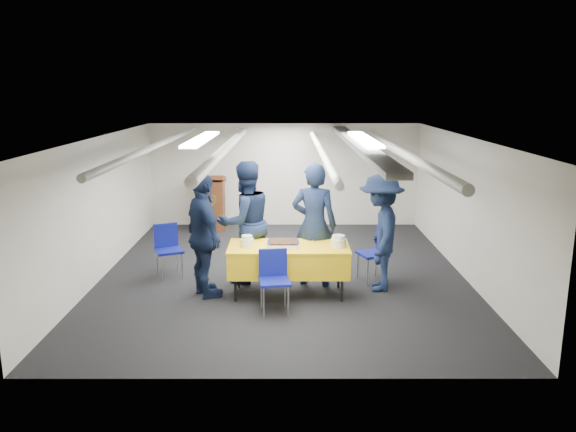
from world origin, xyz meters
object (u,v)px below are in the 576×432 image
object	(u,v)px
chair_near	(274,274)
sailor_c	(204,236)
sheet_cake	(283,243)
chair_right	(377,249)
sailor_d	(380,232)
sailor_a	(314,225)
serving_table	(289,259)
podium	(211,202)
chair_left	(168,245)
sailor_b	(245,222)

from	to	relation	value
chair_near	sailor_c	size ratio (longest dim) A/B	0.47
chair_near	sheet_cake	bearing A→B (deg)	77.65
chair_right	sailor_c	size ratio (longest dim) A/B	0.47
sailor_d	sheet_cake	bearing A→B (deg)	-71.71
chair_near	sailor_a	world-z (taller)	sailor_a
sailor_d	serving_table	bearing A→B (deg)	-71.89
serving_table	chair_near	bearing A→B (deg)	-109.12
chair_right	serving_table	bearing A→B (deg)	-155.29
chair_right	sailor_d	world-z (taller)	sailor_d
serving_table	chair_right	xyz separation A→B (m)	(1.43, 0.66, -0.03)
serving_table	podium	world-z (taller)	podium
sailor_d	sailor_c	bearing A→B (deg)	-75.28
serving_table	sailor_d	world-z (taller)	sailor_d
chair_near	sailor_d	world-z (taller)	sailor_d
chair_left	sailor_d	world-z (taller)	sailor_d
sheet_cake	sailor_d	bearing A→B (deg)	10.03
chair_right	sailor_a	distance (m)	1.15
sheet_cake	sailor_d	xyz separation A→B (m)	(1.49, 0.26, 0.10)
chair_near	sailor_d	distance (m)	1.86
serving_table	sailor_b	distance (m)	1.02
sailor_c	sailor_d	world-z (taller)	sailor_c
sheet_cake	chair_near	world-z (taller)	chair_near
podium	chair_near	bearing A→B (deg)	-72.19
podium	sailor_a	bearing A→B (deg)	-59.50
sheet_cake	chair_near	xyz separation A→B (m)	(-0.13, -0.59, -0.28)
podium	chair_right	distance (m)	4.58
podium	chair_right	size ratio (longest dim) A/B	1.44
chair_near	sailor_d	xyz separation A→B (m)	(1.62, 0.85, 0.38)
chair_near	chair_right	size ratio (longest dim) A/B	1.00
chair_near	podium	bearing A→B (deg)	107.81
podium	sheet_cake	bearing A→B (deg)	-68.19
chair_left	serving_table	bearing A→B (deg)	-23.89
serving_table	sailor_a	xyz separation A→B (m)	(0.40, 0.46, 0.42)
chair_near	chair_right	world-z (taller)	same
sheet_cake	chair_right	distance (m)	1.68
sailor_a	podium	bearing A→B (deg)	-47.08
chair_right	sailor_d	distance (m)	0.56
podium	chair_left	world-z (taller)	podium
chair_near	sailor_a	size ratio (longest dim) A/B	0.45
sailor_a	sheet_cake	bearing A→B (deg)	57.05
sheet_cake	chair_left	distance (m)	2.15
chair_near	sailor_b	world-z (taller)	sailor_b
chair_near	sailor_b	bearing A→B (deg)	111.61
sheet_cake	serving_table	bearing A→B (deg)	13.10
serving_table	sailor_b	size ratio (longest dim) A/B	0.92
chair_near	sailor_c	xyz separation A→B (m)	(-1.04, 0.55, 0.40)
sheet_cake	sailor_a	size ratio (longest dim) A/B	0.24
sailor_a	sailor_b	world-z (taller)	sailor_b
sailor_a	sailor_d	world-z (taller)	sailor_a
podium	sailor_b	size ratio (longest dim) A/B	0.64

